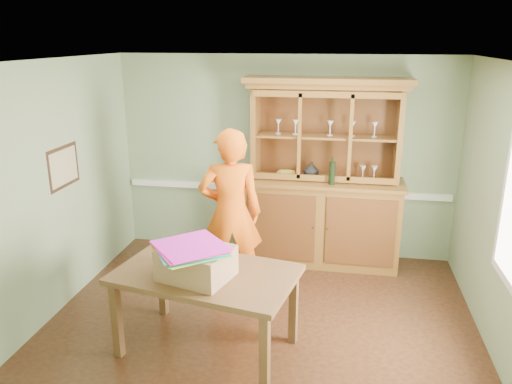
% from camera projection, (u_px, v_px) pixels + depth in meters
% --- Properties ---
extents(floor, '(4.50, 4.50, 0.00)m').
position_uv_depth(floor, '(260.00, 325.00, 5.26)').
color(floor, '#4D2C18').
rests_on(floor, ground).
extents(ceiling, '(4.50, 4.50, 0.00)m').
position_uv_depth(ceiling, '(261.00, 61.00, 4.45)').
color(ceiling, white).
rests_on(ceiling, wall_back).
extents(wall_back, '(4.50, 0.00, 4.50)m').
position_uv_depth(wall_back, '(285.00, 157.00, 6.74)').
color(wall_back, gray).
rests_on(wall_back, floor).
extents(wall_left, '(0.00, 4.00, 4.00)m').
position_uv_depth(wall_left, '(49.00, 192.00, 5.23)').
color(wall_left, gray).
rests_on(wall_left, floor).
extents(wall_right, '(0.00, 4.00, 4.00)m').
position_uv_depth(wall_right, '(507.00, 218.00, 4.48)').
color(wall_right, gray).
rests_on(wall_right, floor).
extents(wall_front, '(4.50, 0.00, 4.50)m').
position_uv_depth(wall_front, '(205.00, 310.00, 2.98)').
color(wall_front, gray).
rests_on(wall_front, floor).
extents(chair_rail, '(4.41, 0.05, 0.08)m').
position_uv_depth(chair_rail, '(284.00, 190.00, 6.85)').
color(chair_rail, white).
rests_on(chair_rail, wall_back).
extents(framed_map, '(0.03, 0.60, 0.46)m').
position_uv_depth(framed_map, '(64.00, 167.00, 5.45)').
color(framed_map, '#341E14').
rests_on(framed_map, wall_left).
extents(china_hutch, '(2.07, 0.68, 2.43)m').
position_uv_depth(china_hutch, '(322.00, 201.00, 6.54)').
color(china_hutch, olive).
rests_on(china_hutch, floor).
extents(dining_table, '(1.81, 1.29, 0.82)m').
position_uv_depth(dining_table, '(206.00, 281.00, 4.66)').
color(dining_table, brown).
rests_on(dining_table, floor).
extents(cardboard_box, '(0.71, 0.63, 0.28)m').
position_uv_depth(cardboard_box, '(196.00, 263.00, 4.49)').
color(cardboard_box, '#9D7451').
rests_on(cardboard_box, dining_table).
extents(kite_stack, '(0.78, 0.78, 0.05)m').
position_uv_depth(kite_stack, '(189.00, 247.00, 4.40)').
color(kite_stack, '#E3FF20').
rests_on(kite_stack, cardboard_box).
extents(person, '(0.81, 0.64, 1.97)m').
position_uv_depth(person, '(231.00, 214.00, 5.67)').
color(person, orange).
rests_on(person, floor).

